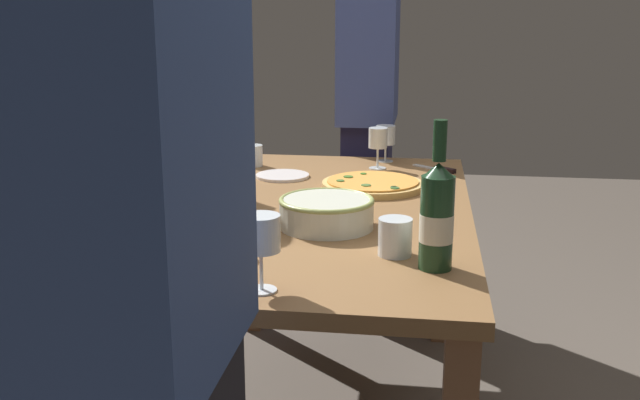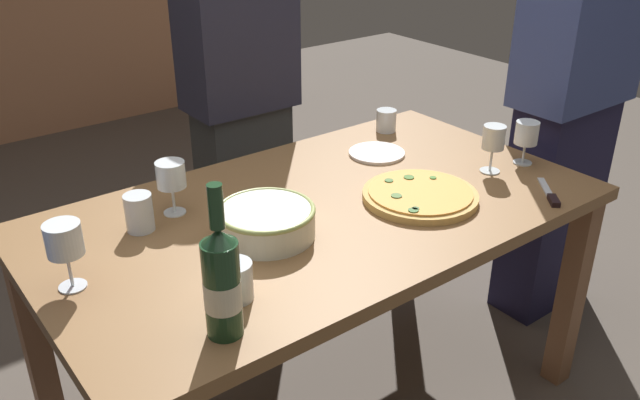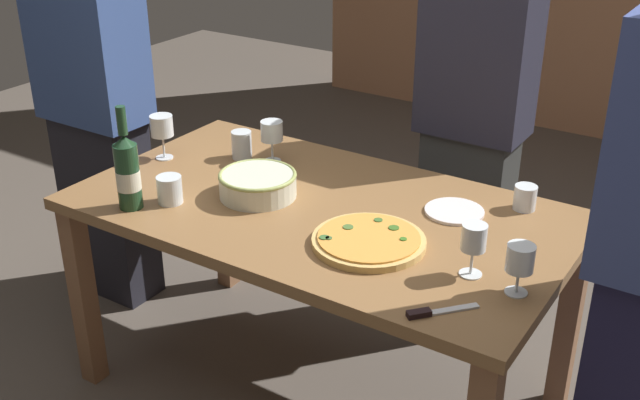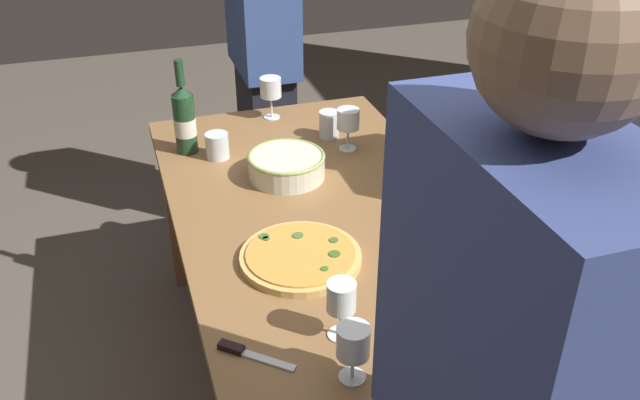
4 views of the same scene
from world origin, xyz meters
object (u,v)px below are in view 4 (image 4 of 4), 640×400
at_px(side_plate, 429,263).
at_px(serving_bowl, 287,165).
at_px(person_guest_right, 571,178).
at_px(cup_spare, 217,146).
at_px(wine_glass_far_left, 271,89).
at_px(cup_amber, 329,124).
at_px(wine_bottle, 184,119).
at_px(pizza, 301,257).
at_px(person_host, 264,64).
at_px(wine_glass_far_right, 341,298).
at_px(pizza_knife, 246,353).
at_px(cup_ceramic, 513,280).
at_px(dining_table, 320,230).
at_px(wine_glass_by_bottle, 348,121).
at_px(wine_glass_near_pizza, 353,344).

bearing_deg(side_plate, serving_bowl, -158.27).
bearing_deg(person_guest_right, cup_spare, -17.11).
xyz_separation_m(wine_glass_far_left, cup_spare, (0.28, -0.27, -0.07)).
height_order(cup_amber, cup_spare, cup_amber).
relative_size(wine_bottle, cup_spare, 3.75).
xyz_separation_m(pizza, wine_bottle, (-0.77, -0.20, 0.11)).
bearing_deg(person_host, serving_bowl, -4.11).
distance_m(serving_bowl, wine_glass_far_left, 0.50).
distance_m(pizza, cup_amber, 0.79).
distance_m(cup_spare, person_host, 0.79).
xyz_separation_m(wine_glass_far_right, pizza_knife, (-0.00, -0.23, -0.10)).
bearing_deg(cup_ceramic, cup_amber, -171.42).
bearing_deg(wine_glass_far_right, dining_table, 166.99).
xyz_separation_m(pizza, wine_glass_by_bottle, (-0.61, 0.36, 0.10)).
bearing_deg(cup_spare, person_guest_right, 58.10).
xyz_separation_m(pizza, wine_glass_far_left, (-0.96, 0.16, 0.11)).
distance_m(wine_bottle, cup_spare, 0.15).
relative_size(cup_spare, person_guest_right, 0.06).
height_order(serving_bowl, wine_glass_near_pizza, wine_glass_near_pizza).
bearing_deg(pizza_knife, cup_spare, 173.18).
bearing_deg(side_plate, pizza, -110.85).
bearing_deg(wine_glass_near_pizza, pizza_knife, -124.28).
height_order(dining_table, pizza, pizza).
bearing_deg(cup_amber, wine_glass_by_bottle, 16.14).
xyz_separation_m(wine_bottle, wine_glass_by_bottle, (0.16, 0.55, -0.02)).
bearing_deg(dining_table, person_guest_right, 75.20).
relative_size(wine_glass_by_bottle, wine_glass_far_right, 1.00).
xyz_separation_m(cup_amber, person_host, (-0.68, -0.08, 0.01)).
bearing_deg(cup_ceramic, wine_glass_far_right, -88.01).
xyz_separation_m(wine_glass_near_pizza, pizza_knife, (-0.14, -0.21, -0.09)).
bearing_deg(person_guest_right, pizza_knife, 33.18).
bearing_deg(wine_bottle, wine_glass_near_pizza, 8.54).
bearing_deg(wine_glass_by_bottle, pizza_knife, -32.12).
height_order(wine_bottle, wine_glass_by_bottle, wine_bottle).
height_order(pizza, person_guest_right, person_guest_right).
height_order(pizza, wine_glass_far_left, wine_glass_far_left).
bearing_deg(cup_amber, wine_glass_near_pizza, -15.99).
xyz_separation_m(serving_bowl, cup_amber, (-0.25, 0.23, 0.01)).
distance_m(wine_glass_far_right, cup_ceramic, 0.48).
relative_size(side_plate, pizza_knife, 1.18).
relative_size(wine_glass_far_right, cup_amber, 1.50).
bearing_deg(cup_ceramic, wine_glass_far_left, -166.02).
xyz_separation_m(wine_bottle, wine_glass_far_left, (-0.20, 0.36, -0.01)).
relative_size(pizza, wine_glass_far_right, 2.19).
height_order(pizza, cup_ceramic, cup_ceramic).
height_order(pizza, cup_spare, cup_spare).
relative_size(cup_amber, cup_spare, 1.13).
bearing_deg(pizza, wine_glass_far_right, 1.03).
bearing_deg(wine_glass_far_right, cup_amber, 163.08).
xyz_separation_m(pizza, person_host, (-1.40, 0.24, 0.05)).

